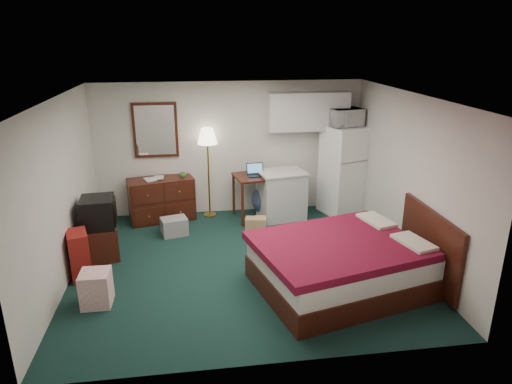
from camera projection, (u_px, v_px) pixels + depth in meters
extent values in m
cube|color=black|center=(244.00, 264.00, 6.92)|extent=(5.00, 4.50, 0.01)
cube|color=silver|center=(243.00, 97.00, 6.10)|extent=(5.00, 4.50, 0.01)
cube|color=silver|center=(230.00, 149.00, 8.61)|extent=(5.00, 0.01, 2.50)
cube|color=silver|center=(271.00, 258.00, 4.40)|extent=(5.00, 0.01, 2.50)
cube|color=silver|center=(60.00, 194.00, 6.17)|extent=(0.01, 4.50, 2.50)
cube|color=silver|center=(409.00, 178.00, 6.84)|extent=(0.01, 4.50, 2.50)
sphere|color=#364674|center=(267.00, 199.00, 8.74)|extent=(0.68, 0.68, 0.60)
imported|color=white|center=(346.00, 115.00, 8.34)|extent=(0.65, 0.47, 0.40)
imported|color=#B4864A|center=(145.00, 174.00, 8.17)|extent=(0.18, 0.08, 0.25)
imported|color=#B4864A|center=(153.00, 172.00, 8.30)|extent=(0.18, 0.03, 0.24)
imported|color=#437D37|center=(183.00, 174.00, 8.39)|extent=(0.12, 0.10, 0.11)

